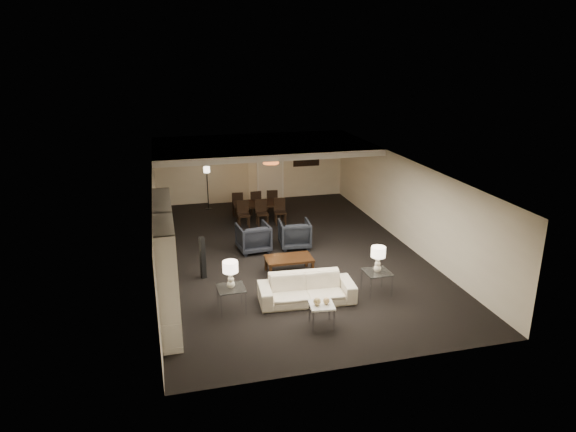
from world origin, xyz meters
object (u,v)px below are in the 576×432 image
(table_lamp_left, at_px, (231,275))
(chair_nm, at_px, (262,213))
(floor_speaker, at_px, (203,258))
(chair_fr, at_px, (272,201))
(pendant_light, at_px, (271,160))
(chair_fl, at_px, (237,203))
(chair_fm, at_px, (255,202))
(sofa, at_px, (307,289))
(chair_nl, at_px, (244,215))
(armchair_left, at_px, (253,238))
(side_table_left, at_px, (232,299))
(coffee_table, at_px, (289,265))
(marble_table, at_px, (321,315))
(television, at_px, (167,252))
(chair_nr, at_px, (280,212))
(side_table_right, at_px, (377,282))
(floor_lamp, at_px, (208,188))
(vase_amber, at_px, (166,256))
(vase_blue, at_px, (168,287))
(dining_table, at_px, (258,211))
(table_lamp_right, at_px, (378,259))
(armchair_right, at_px, (295,234))

(table_lamp_left, bearing_deg, chair_nm, 71.72)
(floor_speaker, xyz_separation_m, chair_nm, (2.21, 3.52, -0.12))
(chair_nm, xyz_separation_m, chair_fr, (0.60, 1.30, 0.00))
(pendant_light, relative_size, chair_fl, 0.62)
(table_lamp_left, relative_size, chair_fm, 0.72)
(sofa, bearing_deg, chair_nl, 99.49)
(armchair_left, bearing_deg, side_table_left, 65.65)
(sofa, distance_m, coffee_table, 1.60)
(side_table_left, relative_size, chair_fl, 0.70)
(marble_table, xyz_separation_m, television, (-2.98, 2.27, 0.79))
(pendant_light, bearing_deg, armchair_left, -111.28)
(chair_nr, bearing_deg, coffee_table, -95.19)
(side_table_right, bearing_deg, chair_fm, 103.73)
(chair_nl, xyz_separation_m, chair_fm, (0.60, 1.30, 0.00))
(floor_lamp, bearing_deg, vase_amber, -101.03)
(television, bearing_deg, vase_blue, 179.16)
(marble_table, bearing_deg, dining_table, 89.42)
(coffee_table, relative_size, floor_speaker, 1.08)
(sofa, relative_size, table_lamp_left, 3.53)
(floor_speaker, bearing_deg, television, -162.46)
(side_table_right, xyz_separation_m, chair_fl, (-2.23, 6.66, 0.15))
(side_table_right, height_order, floor_speaker, floor_speaker)
(marble_table, distance_m, floor_lamp, 8.82)
(chair_fm, bearing_deg, table_lamp_left, 69.33)
(chair_fr, bearing_deg, armchair_left, 74.51)
(chair_fr, xyz_separation_m, floor_lamp, (-2.10, 0.93, 0.35))
(armchair_left, height_order, chair_fl, chair_fl)
(coffee_table, xyz_separation_m, table_lamp_left, (-1.70, -1.60, 0.64))
(table_lamp_right, relative_size, dining_table, 0.38)
(table_lamp_right, height_order, vase_amber, vase_amber)
(armchair_right, relative_size, television, 0.88)
(armchair_left, bearing_deg, chair_nr, -127.55)
(side_table_left, xyz_separation_m, vase_blue, (-1.31, -0.89, 0.87))
(pendant_light, bearing_deg, table_lamp_right, -80.19)
(armchair_right, relative_size, side_table_right, 1.49)
(armchair_left, bearing_deg, marble_table, 91.85)
(side_table_left, distance_m, chair_nr, 5.87)
(armchair_left, bearing_deg, armchair_right, 174.09)
(sofa, bearing_deg, chair_fl, 98.39)
(pendant_light, xyz_separation_m, vase_amber, (-3.61, -6.90, -0.28))
(vase_blue, relative_size, dining_table, 0.11)
(chair_nr, bearing_deg, table_lamp_left, -108.92)
(pendant_light, height_order, side_table_right, pendant_light)
(vase_amber, distance_m, floor_speaker, 2.75)
(coffee_table, height_order, television, television)
(pendant_light, height_order, vase_amber, pendant_light)
(side_table_left, relative_size, table_lamp_left, 0.97)
(chair_fm, relative_size, chair_fr, 1.00)
(armchair_left, distance_m, vase_blue, 4.89)
(sofa, height_order, armchair_left, armchair_left)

